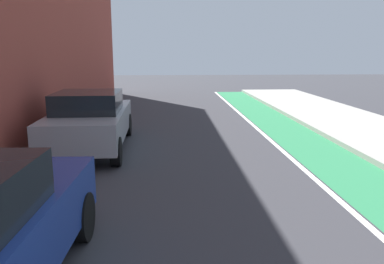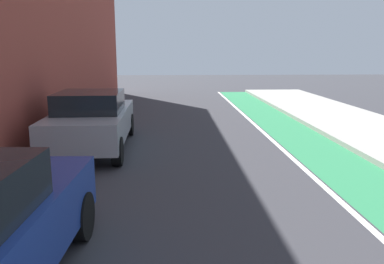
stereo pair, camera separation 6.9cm
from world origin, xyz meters
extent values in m
plane|color=#38383D|center=(0.00, 12.77, 0.00)|extent=(73.78, 73.78, 0.00)
cube|color=#2D8451|center=(3.06, 14.77, 0.00)|extent=(1.60, 33.53, 0.00)
cube|color=white|center=(2.16, 14.77, 0.00)|extent=(0.12, 33.53, 0.00)
cylinder|color=black|center=(-1.96, 12.08, 0.33)|extent=(0.24, 0.67, 0.66)
cube|color=#9EA0A8|center=(-2.81, 17.18, 0.68)|extent=(1.89, 4.39, 0.70)
cube|color=black|center=(-2.81, 16.96, 1.26)|extent=(1.61, 1.86, 0.55)
cylinder|color=black|center=(-3.67, 18.78, 0.33)|extent=(0.24, 0.67, 0.66)
cylinder|color=black|center=(-2.05, 18.82, 0.33)|extent=(0.24, 0.67, 0.66)
cylinder|color=black|center=(-3.58, 15.54, 0.33)|extent=(0.24, 0.67, 0.66)
cylinder|color=black|center=(-1.96, 15.58, 0.33)|extent=(0.24, 0.67, 0.66)
camera|label=1|loc=(-0.76, 7.09, 2.53)|focal=36.32mm
camera|label=2|loc=(-0.69, 7.09, 2.53)|focal=36.32mm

